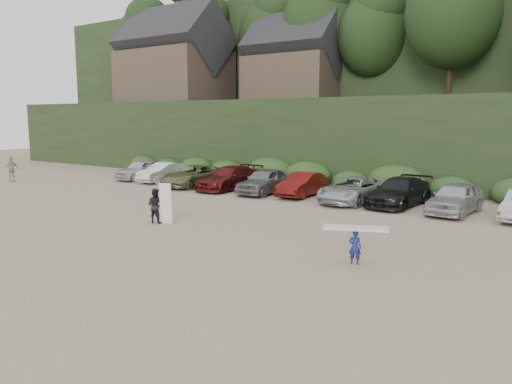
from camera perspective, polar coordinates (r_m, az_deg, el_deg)
The scene contains 6 objects.
ground at distance 19.63m, azimuth -1.08°, elevation -5.24°, with size 120.00×120.00×0.00m, color tan.
hillside_backdrop at distance 53.02m, azimuth 22.93°, elevation 15.00°, with size 90.00×41.50×28.00m.
parked_cars at distance 27.73m, azimuth 12.75°, elevation 0.16°, with size 39.07×5.82×1.57m.
distant_walker at distance 40.40m, azimuth -26.19°, elevation 2.36°, with size 1.09×0.45×1.86m, color #B0AA95.
child_surfer at distance 16.29m, azimuth 11.27°, elevation -5.26°, with size 2.11×1.32×1.23m.
adult_surfer at distance 22.58m, azimuth -11.34°, elevation -1.53°, with size 1.27×0.74×1.83m.
Camera 1 is at (11.19, -15.42, 4.68)m, focal length 35.00 mm.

